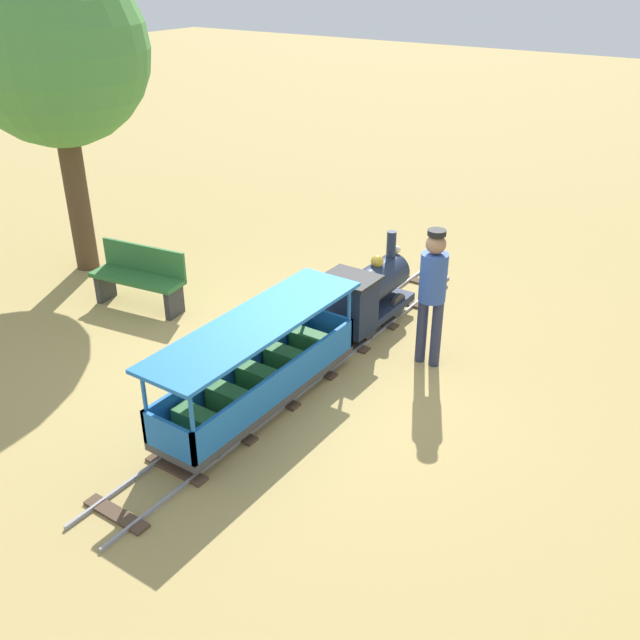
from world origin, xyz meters
The scene contains 7 objects.
ground_plane centered at (0.00, 0.00, 0.00)m, with size 60.00×60.00×0.00m, color #A38C51.
track centered at (0.00, 0.03, 0.02)m, with size 0.67×6.40×0.04m.
locomotive centered at (0.00, 1.25, 0.49)m, with size 0.63×1.45×1.07m.
passenger_car centered at (0.00, -0.87, 0.42)m, with size 0.73×2.70×0.97m.
conductor_person centered at (1.02, 0.92, 0.96)m, with size 0.30×0.30×1.62m.
park_bench centered at (-2.80, 0.11, 0.42)m, with size 1.34×0.59×0.82m.
oak_tree_near centered at (-4.46, 0.57, 3.05)m, with size 2.51×2.51×4.34m.
Camera 1 is at (3.97, -5.59, 4.21)m, focal length 39.82 mm.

